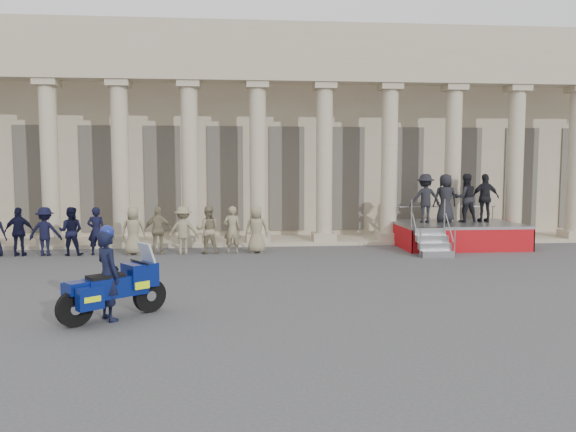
{
  "coord_description": "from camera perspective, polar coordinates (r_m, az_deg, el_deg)",
  "views": [
    {
      "loc": [
        0.48,
        -13.82,
        3.1
      ],
      "look_at": [
        2.0,
        2.81,
        1.6
      ],
      "focal_mm": 35.0,
      "sensor_mm": 36.0,
      "label": 1
    }
  ],
  "objects": [
    {
      "name": "ground",
      "position": [
        14.17,
        -7.11,
        -7.54
      ],
      "size": [
        90.0,
        90.0,
        0.0
      ],
      "primitive_type": "plane",
      "color": "#414144",
      "rests_on": "ground"
    },
    {
      "name": "building",
      "position": [
        28.61,
        -6.24,
        7.95
      ],
      "size": [
        40.0,
        12.5,
        9.0
      ],
      "color": "tan",
      "rests_on": "ground"
    },
    {
      "name": "officer_rank",
      "position": [
        21.14,
        -24.18,
        -1.46
      ],
      "size": [
        15.83,
        0.64,
        1.68
      ],
      "color": "black",
      "rests_on": "ground"
    },
    {
      "name": "reviewing_stand",
      "position": [
        22.43,
        16.39,
        0.85
      ],
      "size": [
        4.55,
        4.29,
        2.79
      ],
      "color": "gray",
      "rests_on": "ground"
    },
    {
      "name": "motorcycle",
      "position": [
        11.95,
        -17.22,
        -6.95
      ],
      "size": [
        1.95,
        1.68,
        1.49
      ],
      "rotation": [
        0.0,
        0.0,
        0.66
      ],
      "color": "black",
      "rests_on": "ground"
    },
    {
      "name": "rider",
      "position": [
        11.83,
        -17.81,
        -5.58
      ],
      "size": [
        0.76,
        0.8,
        1.92
      ],
      "rotation": [
        0.0,
        0.0,
        2.23
      ],
      "color": "black",
      "rests_on": "ground"
    }
  ]
}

